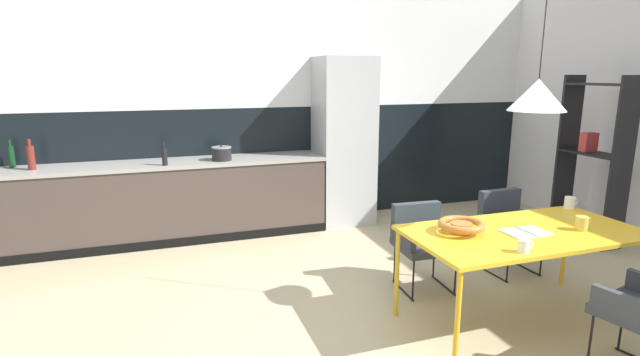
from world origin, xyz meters
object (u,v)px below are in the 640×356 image
at_px(mug_dark_espresso, 582,223).
at_px(cooking_pot, 222,154).
at_px(open_book, 526,232).
at_px(bottle_wine_green, 11,156).
at_px(fruit_bowl, 461,225).
at_px(mug_wide_latte, 524,246).
at_px(armchair_corner_seat, 507,221).
at_px(pendant_lamp_over_table_near, 538,95).
at_px(armchair_far_side, 422,234).
at_px(refrigerator_column, 344,142).
at_px(bottle_spice_small, 31,157).
at_px(mug_tall_blue, 570,202).
at_px(open_shelf_unit, 592,157).
at_px(bottle_vinegar_dark, 165,156).
at_px(dining_table, 525,236).

relative_size(mug_dark_espresso, cooking_pot, 0.61).
bearing_deg(open_book, bottle_wine_green, 142.25).
xyz_separation_m(fruit_bowl, mug_wide_latte, (0.15, -0.46, -0.01)).
height_order(armchair_corner_seat, open_book, armchair_corner_seat).
bearing_deg(bottle_wine_green, open_book, -37.75).
height_order(fruit_bowl, mug_wide_latte, fruit_bowl).
bearing_deg(pendant_lamp_over_table_near, armchair_far_side, 114.72).
bearing_deg(cooking_pot, fruit_bowl, -62.35).
relative_size(refrigerator_column, bottle_spice_small, 6.51).
xyz_separation_m(mug_tall_blue, bottle_spice_small, (-4.60, 2.46, 0.25)).
height_order(mug_wide_latte, open_shelf_unit, open_shelf_unit).
relative_size(mug_wide_latte, bottle_vinegar_dark, 0.46).
relative_size(armchair_corner_seat, mug_tall_blue, 5.84).
bearing_deg(armchair_corner_seat, mug_tall_blue, 108.67).
bearing_deg(bottle_vinegar_dark, mug_tall_blue, -34.63).
xyz_separation_m(cooking_pot, open_shelf_unit, (3.92, -1.45, -0.02)).
xyz_separation_m(refrigerator_column, mug_wide_latte, (-0.00, -3.20, -0.26)).
bearing_deg(pendant_lamp_over_table_near, mug_wide_latte, -132.38).
bearing_deg(fruit_bowl, armchair_corner_seat, 35.64).
bearing_deg(dining_table, armchair_corner_seat, 55.90).
distance_m(fruit_bowl, mug_wide_latte, 0.49).
bearing_deg(open_shelf_unit, pendant_lamp_over_table_near, -57.84).
distance_m(dining_table, armchair_corner_seat, 1.09).
bearing_deg(mug_dark_espresso, mug_wide_latte, -162.69).
bearing_deg(pendant_lamp_over_table_near, mug_tall_blue, 24.33).
height_order(refrigerator_column, fruit_bowl, refrigerator_column).
xyz_separation_m(refrigerator_column, armchair_corner_seat, (0.93, -1.96, -0.55)).
height_order(fruit_bowl, open_book, fruit_bowl).
height_order(mug_wide_latte, pendant_lamp_over_table_near, pendant_lamp_over_table_near).
bearing_deg(pendant_lamp_over_table_near, open_book, -123.88).
bearing_deg(mug_dark_espresso, bottle_spice_small, 144.85).
distance_m(fruit_bowl, mug_dark_espresso, 0.92).
bearing_deg(mug_dark_espresso, armchair_far_side, 129.52).
xyz_separation_m(refrigerator_column, cooking_pot, (-1.54, -0.10, -0.05)).
relative_size(dining_table, armchair_corner_seat, 2.27).
relative_size(cooking_pot, bottle_vinegar_dark, 0.86).
height_order(cooking_pot, open_shelf_unit, open_shelf_unit).
bearing_deg(bottle_vinegar_dark, bottle_spice_small, 171.67).
height_order(refrigerator_column, mug_dark_espresso, refrigerator_column).
bearing_deg(armchair_far_side, open_shelf_unit, -165.52).
bearing_deg(fruit_bowl, pendant_lamp_over_table_near, -12.28).
bearing_deg(open_book, fruit_bowl, 160.72).
bearing_deg(bottle_spice_small, mug_wide_latte, -42.58).
xyz_separation_m(refrigerator_column, pendant_lamp_over_table_near, (0.33, -2.84, 0.70)).
bearing_deg(armchair_far_side, pendant_lamp_over_table_near, 118.07).
relative_size(open_book, mug_wide_latte, 2.60).
bearing_deg(open_book, bottle_spice_small, 142.56).
height_order(refrigerator_column, bottle_vinegar_dark, refrigerator_column).
distance_m(cooking_pot, bottle_spice_small, 1.93).
relative_size(mug_dark_espresso, bottle_wine_green, 0.46).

